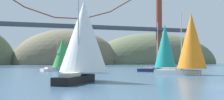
# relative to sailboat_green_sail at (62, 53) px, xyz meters

# --- Properties ---
(headland_center) EXTENTS (61.13, 44.00, 39.58)m
(headland_center) POSITION_rel_sailboat_green_sail_xyz_m (14.43, 93.08, -3.91)
(headland_center) COLOR #6B664C
(headland_center) RESTS_ON ground_plane
(headland_right) EXTENTS (84.41, 44.00, 38.62)m
(headland_right) POSITION_rel_sailboat_green_sail_xyz_m (69.43, 93.08, -3.91)
(headland_right) COLOR #5B6647
(headland_right) RESTS_ON ground_plane
(suspension_bridge) EXTENTS (120.24, 6.00, 42.40)m
(suspension_bridge) POSITION_rel_sailboat_green_sail_xyz_m (9.43, 53.08, 14.87)
(suspension_bridge) COLOR brown
(suspension_bridge) RESTS_ON ground_plane
(sailboat_green_sail) EXTENTS (7.85, 5.83, 8.28)m
(sailboat_green_sail) POSITION_rel_sailboat_green_sail_xyz_m (0.00, 0.00, 0.00)
(sailboat_green_sail) COLOR white
(sailboat_green_sail) RESTS_ON ground_plane
(sailboat_white_mainsail) EXTENTS (7.67, 9.30, 9.99)m
(sailboat_white_mainsail) POSITION_rel_sailboat_green_sail_xyz_m (-1.59, -31.70, 0.91)
(sailboat_white_mainsail) COLOR black
(sailboat_white_mainsail) RESTS_ON ground_plane
(sailboat_orange_sail) EXTENTS (8.16, 8.34, 10.45)m
(sailboat_orange_sail) POSITION_rel_sailboat_green_sail_xyz_m (17.70, -23.45, 1.35)
(sailboat_orange_sail) COLOR white
(sailboat_orange_sail) RESTS_ON ground_plane
(sailboat_red_spinnaker) EXTENTS (7.27, 4.66, 7.62)m
(sailboat_red_spinnaker) POSITION_rel_sailboat_green_sail_xyz_m (2.91, -10.12, -0.32)
(sailboat_red_spinnaker) COLOR #191E4C
(sailboat_red_spinnaker) RESTS_ON ground_plane
(sailboat_teal_sail) EXTENTS (7.85, 7.51, 10.14)m
(sailboat_teal_sail) POSITION_rel_sailboat_green_sail_xyz_m (19.07, -12.13, 1.16)
(sailboat_teal_sail) COLOR #191E4C
(sailboat_teal_sail) RESTS_ON ground_plane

